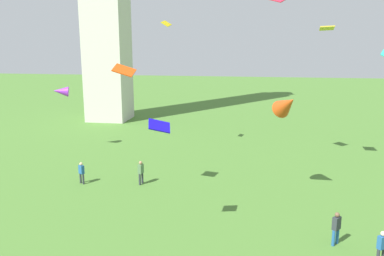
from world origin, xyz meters
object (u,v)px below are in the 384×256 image
person_2 (81,172)px  person_5 (382,246)px  person_4 (141,171)px  kite_flying_1 (166,24)px  kite_flying_3 (287,104)px  kite_flying_5 (61,91)px  kite_flying_9 (159,126)px  person_0 (336,227)px  kite_flying_8 (124,70)px  kite_flying_10 (327,28)px

person_2 → person_5: 20.80m
person_4 → kite_flying_1: bearing=-168.9°
person_4 → kite_flying_3: size_ratio=0.73×
person_2 → person_5: person_5 is taller
kite_flying_5 → kite_flying_9: size_ratio=1.44×
person_0 → kite_flying_9: bearing=-45.7°
person_4 → kite_flying_3: bearing=95.7°
person_5 → kite_flying_8: kite_flying_8 is taller
person_2 → kite_flying_9: bearing=170.2°
person_4 → kite_flying_10: kite_flying_10 is taller
person_4 → kite_flying_10: size_ratio=1.10×
person_5 → kite_flying_1: 25.27m
person_0 → person_5: size_ratio=1.07×
kite_flying_3 → person_0: bearing=-95.6°
kite_flying_8 → kite_flying_10: size_ratio=0.84×
person_0 → person_5: (1.80, -1.61, -0.06)m
kite_flying_8 → kite_flying_9: (3.43, -4.80, -2.50)m
person_2 → kite_flying_3: size_ratio=0.68×
kite_flying_3 → kite_flying_9: kite_flying_3 is taller
kite_flying_3 → kite_flying_5: 22.48m
kite_flying_9 → person_0: bearing=-18.1°
kite_flying_3 → kite_flying_10: 8.77m
kite_flying_8 → person_4: bearing=-91.3°
person_4 → kite_flying_9: 10.19m
kite_flying_5 → kite_flying_10: kite_flying_10 is taller
person_2 → kite_flying_8: (4.54, -2.56, 7.87)m
kite_flying_3 → kite_flying_5: (-20.55, 9.09, -0.62)m
kite_flying_1 → kite_flying_9: bearing=18.5°
kite_flying_3 → kite_flying_8: kite_flying_8 is taller
kite_flying_1 → kite_flying_8: kite_flying_1 is taller
kite_flying_9 → kite_flying_10: bearing=29.5°
kite_flying_10 → person_4: bearing=117.2°
person_4 → kite_flying_1: kite_flying_1 is taller
kite_flying_3 → kite_flying_5: bearing=128.9°
kite_flying_3 → kite_flying_10: size_ratio=1.50×
person_4 → kite_flying_9: (3.48, -7.98, 5.30)m
person_5 → kite_flying_10: (-0.93, 13.99, 10.67)m
person_0 → kite_flying_10: kite_flying_10 is taller
person_4 → kite_flying_5: kite_flying_5 is taller
kite_flying_3 → person_2: bearing=150.4°
person_4 → kite_flying_5: (-10.12, 7.85, 4.93)m
kite_flying_9 → kite_flying_1: bearing=78.5°
kite_flying_1 → person_2: bearing=-19.6°
person_0 → kite_flying_5: size_ratio=1.06×
person_4 → kite_flying_1: 14.12m
kite_flying_8 → kite_flying_9: 6.41m
kite_flying_1 → kite_flying_5: kite_flying_1 is taller
kite_flying_1 → kite_flying_9: kite_flying_1 is taller
kite_flying_5 → kite_flying_9: bearing=19.5°
kite_flying_9 → kite_flying_5: bearing=108.0°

